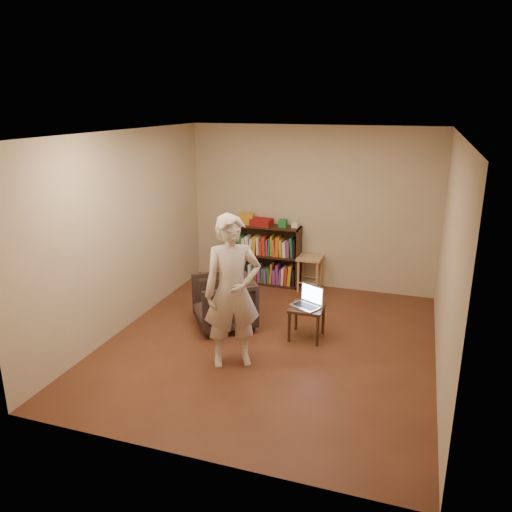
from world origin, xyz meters
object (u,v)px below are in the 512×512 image
(armchair, at_px, (224,302))
(side_table, at_px, (307,312))
(stool, at_px, (310,263))
(laptop, at_px, (308,302))
(bookshelf, at_px, (265,258))
(person, at_px, (232,292))

(armchair, xyz_separation_m, side_table, (1.14, 0.01, 0.01))
(side_table, bearing_deg, stool, 101.26)
(armchair, height_order, laptop, laptop)
(bookshelf, bearing_deg, armchair, -90.45)
(laptop, bearing_deg, bookshelf, 149.52)
(person, bearing_deg, bookshelf, 69.94)
(bookshelf, bearing_deg, stool, -4.68)
(bookshelf, relative_size, armchair, 1.56)
(bookshelf, xyz_separation_m, armchair, (-0.01, -1.80, -0.09))
(armchair, xyz_separation_m, person, (0.48, -0.90, 0.54))
(bookshelf, height_order, stool, bookshelf)
(side_table, distance_m, laptop, 0.14)
(armchair, height_order, person, person)
(bookshelf, bearing_deg, person, -80.31)
(armchair, bearing_deg, person, -8.06)
(stool, relative_size, laptop, 1.26)
(side_table, height_order, person, person)
(stool, height_order, side_table, stool)
(bookshelf, distance_m, stool, 0.79)
(armchair, xyz_separation_m, laptop, (1.15, 0.03, 0.15))
(laptop, bearing_deg, armchair, -151.54)
(armchair, distance_m, person, 1.15)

